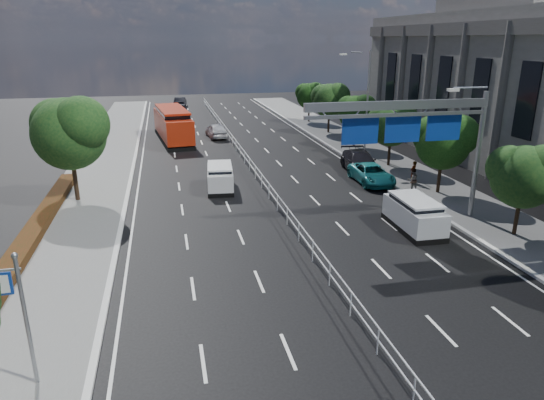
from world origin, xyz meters
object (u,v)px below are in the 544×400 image
object	(u,v)px
toilet_sign	(5,300)
pedestrian_a	(413,172)
overhead_gantry	(417,123)
near_car_silver	(216,130)
near_car_dark	(180,102)
pedestrian_b	(412,180)
white_minivan	(220,177)
red_bus	(173,124)
parked_car_dark	(360,162)
parked_car_teal	(372,174)
silver_minivan	(414,214)

from	to	relation	value
toilet_sign	pedestrian_a	bearing A→B (deg)	38.04
overhead_gantry	near_car_silver	xyz separation A→B (m)	(-7.80, 27.26, -4.86)
near_car_dark	pedestrian_b	world-z (taller)	pedestrian_b
white_minivan	red_bus	bearing A→B (deg)	103.90
toilet_sign	near_car_dark	size ratio (longest dim) A/B	0.99
near_car_dark	parked_car_dark	bearing A→B (deg)	113.86
red_bus	near_car_dark	bearing A→B (deg)	79.73
pedestrian_b	red_bus	bearing A→B (deg)	-57.48
overhead_gantry	near_car_dark	world-z (taller)	overhead_gantry
near_car_silver	parked_car_teal	distance (m)	21.36
toilet_sign	near_car_silver	size ratio (longest dim) A/B	0.99
near_car_dark	red_bus	bearing A→B (deg)	93.99
parked_car_teal	pedestrian_a	bearing A→B (deg)	-19.99
near_car_silver	near_car_dark	distance (m)	25.66
near_car_dark	pedestrian_b	xyz separation A→B (m)	(13.34, -47.77, 0.20)
toilet_sign	pedestrian_b	size ratio (longest dim) A/B	2.78
near_car_dark	silver_minivan	xyz separation A→B (m)	(10.24, -53.83, 0.16)
silver_minivan	red_bus	bearing A→B (deg)	114.60
near_car_silver	parked_car_dark	distance (m)	18.83
near_car_silver	silver_minivan	size ratio (longest dim) A/B	1.01
white_minivan	silver_minivan	xyz separation A→B (m)	(9.33, -9.75, 0.03)
red_bus	near_car_silver	bearing A→B (deg)	3.07
near_car_silver	overhead_gantry	bearing A→B (deg)	100.82
overhead_gantry	near_car_dark	bearing A→B (deg)	101.23
silver_minivan	pedestrian_b	size ratio (longest dim) A/B	2.78
overhead_gantry	parked_car_dark	bearing A→B (deg)	81.87
silver_minivan	parked_car_teal	bearing A→B (deg)	81.89
near_car_silver	parked_car_teal	bearing A→B (deg)	109.78
toilet_sign	overhead_gantry	distance (m)	20.52
near_car_dark	pedestrian_a	bearing A→B (deg)	115.17
pedestrian_a	near_car_dark	bearing A→B (deg)	-103.12
near_car_dark	near_car_silver	bearing A→B (deg)	103.81
white_minivan	pedestrian_b	world-z (taller)	white_minivan
red_bus	parked_car_teal	distance (m)	23.00
red_bus	near_car_silver	xyz separation A→B (m)	(4.44, 0.74, -0.97)
pedestrian_a	parked_car_teal	bearing A→B (deg)	-52.01
silver_minivan	pedestrian_a	world-z (taller)	silver_minivan
pedestrian_b	parked_car_teal	bearing A→B (deg)	-62.63
toilet_sign	near_car_dark	xyz separation A→B (m)	(7.22, 62.84, -2.22)
red_bus	overhead_gantry	bearing A→B (deg)	-71.68
silver_minivan	pedestrian_b	world-z (taller)	silver_minivan
toilet_sign	red_bus	xyz separation A→B (m)	(5.46, 36.57, -1.23)
silver_minivan	pedestrian_a	xyz separation A→B (m)	(4.13, 7.87, 0.05)
red_bus	pedestrian_b	world-z (taller)	red_bus
near_car_dark	parked_car_dark	xyz separation A→B (m)	(12.04, -41.87, 0.07)
white_minivan	pedestrian_a	world-z (taller)	white_minivan
silver_minivan	near_car_dark	bearing A→B (deg)	101.85
toilet_sign	overhead_gantry	xyz separation A→B (m)	(17.69, 10.05, 2.66)
red_bus	pedestrian_a	world-z (taller)	red_bus
overhead_gantry	parked_car_teal	size ratio (longest dim) A/B	2.13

